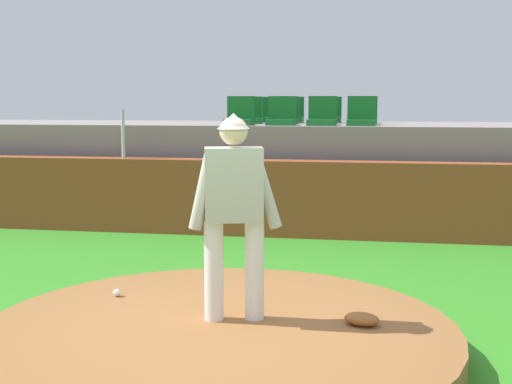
{
  "coord_description": "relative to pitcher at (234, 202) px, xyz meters",
  "views": [
    {
      "loc": [
        1.27,
        -5.44,
        2.14
      ],
      "look_at": [
        0.0,
        1.85,
        1.16
      ],
      "focal_mm": 48.04,
      "sensor_mm": 36.0,
      "label": 1
    }
  ],
  "objects": [
    {
      "name": "stadium_chair_8",
      "position": [
        -1.15,
        7.76,
        0.6
      ],
      "size": [
        0.48,
        0.44,
        0.5
      ],
      "rotation": [
        0.0,
        0.0,
        3.14
      ],
      "color": "#166426",
      "rests_on": "bleacher_platform"
    },
    {
      "name": "stadium_chair_0",
      "position": [
        -1.16,
        6.11,
        0.6
      ],
      "size": [
        0.48,
        0.44,
        0.5
      ],
      "rotation": [
        0.0,
        0.0,
        3.14
      ],
      "color": "#166426",
      "rests_on": "bleacher_platform"
    },
    {
      "name": "baseball",
      "position": [
        -1.27,
        0.49,
        -1.0
      ],
      "size": [
        0.07,
        0.07,
        0.07
      ],
      "primitive_type": "sphere",
      "color": "white",
      "rests_on": "pitchers_mound"
    },
    {
      "name": "stadium_chair_6",
      "position": [
        0.24,
        6.99,
        0.6
      ],
      "size": [
        0.48,
        0.44,
        0.5
      ],
      "rotation": [
        0.0,
        0.0,
        3.14
      ],
      "color": "#166426",
      "rests_on": "bleacher_platform"
    },
    {
      "name": "stadium_chair_11",
      "position": [
        0.96,
        7.77,
        0.6
      ],
      "size": [
        0.48,
        0.44,
        0.5
      ],
      "rotation": [
        0.0,
        0.0,
        3.14
      ],
      "color": "#166426",
      "rests_on": "bleacher_platform"
    },
    {
      "name": "fence_post_left",
      "position": [
        -2.92,
        5.09,
        0.32
      ],
      "size": [
        0.06,
        0.06,
        0.81
      ],
      "primitive_type": "cylinder",
      "color": "silver",
      "rests_on": "brick_barrier"
    },
    {
      "name": "fielding_glove",
      "position": [
        1.1,
        0.02,
        -0.98
      ],
      "size": [
        0.34,
        0.26,
        0.11
      ],
      "primitive_type": "ellipsoid",
      "rotation": [
        0.0,
        0.0,
        2.92
      ],
      "color": "brown",
      "rests_on": "pitchers_mound"
    },
    {
      "name": "pitchers_mound",
      "position": [
        -0.1,
        -0.2,
        -1.17
      ],
      "size": [
        4.05,
        4.05,
        0.26
      ],
      "primitive_type": "cylinder",
      "color": "#8F5D32",
      "rests_on": "ground_plane"
    },
    {
      "name": "stadium_chair_3",
      "position": [
        0.93,
        6.14,
        0.6
      ],
      "size": [
        0.48,
        0.44,
        0.5
      ],
      "rotation": [
        0.0,
        0.0,
        3.14
      ],
      "color": "#166426",
      "rests_on": "bleacher_platform"
    },
    {
      "name": "ground_plane",
      "position": [
        -0.1,
        -0.2,
        -1.3
      ],
      "size": [
        60.0,
        60.0,
        0.0
      ],
      "primitive_type": "plane",
      "color": "#338922"
    },
    {
      "name": "stadium_chair_5",
      "position": [
        -0.47,
        6.94,
        0.6
      ],
      "size": [
        0.48,
        0.44,
        0.5
      ],
      "rotation": [
        0.0,
        0.0,
        3.14
      ],
      "color": "#166426",
      "rests_on": "bleacher_platform"
    },
    {
      "name": "stadium_chair_1",
      "position": [
        -0.43,
        6.16,
        0.6
      ],
      "size": [
        0.48,
        0.44,
        0.5
      ],
      "rotation": [
        0.0,
        0.0,
        3.14
      ],
      "color": "#166426",
      "rests_on": "bleacher_platform"
    },
    {
      "name": "stadium_chair_9",
      "position": [
        -0.46,
        7.77,
        0.6
      ],
      "size": [
        0.48,
        0.44,
        0.5
      ],
      "rotation": [
        0.0,
        0.0,
        3.14
      ],
      "color": "#166426",
      "rests_on": "bleacher_platform"
    },
    {
      "name": "stadium_chair_10",
      "position": [
        0.27,
        7.79,
        0.6
      ],
      "size": [
        0.48,
        0.44,
        0.5
      ],
      "rotation": [
        0.0,
        0.0,
        3.14
      ],
      "color": "#166426",
      "rests_on": "bleacher_platform"
    },
    {
      "name": "brick_barrier",
      "position": [
        -0.1,
        5.09,
        -0.69
      ],
      "size": [
        17.14,
        0.4,
        1.22
      ],
      "primitive_type": "cube",
      "color": "brown",
      "rests_on": "ground_plane"
    },
    {
      "name": "pitcher",
      "position": [
        0.0,
        0.0,
        0.0
      ],
      "size": [
        0.8,
        0.37,
        1.78
      ],
      "rotation": [
        0.0,
        0.0,
        0.24
      ],
      "color": "white",
      "rests_on": "pitchers_mound"
    },
    {
      "name": "stadium_chair_7",
      "position": [
        0.96,
        6.96,
        0.6
      ],
      "size": [
        0.48,
        0.44,
        0.5
      ],
      "rotation": [
        0.0,
        0.0,
        3.14
      ],
      "color": "#166426",
      "rests_on": "bleacher_platform"
    },
    {
      "name": "stadium_chair_4",
      "position": [
        -1.16,
        6.98,
        0.6
      ],
      "size": [
        0.48,
        0.44,
        0.5
      ],
      "rotation": [
        0.0,
        0.0,
        3.14
      ],
      "color": "#166426",
      "rests_on": "bleacher_platform"
    },
    {
      "name": "bleacher_platform",
      "position": [
        -0.1,
        7.15,
        -0.43
      ],
      "size": [
        16.73,
        3.07,
        1.74
      ],
      "primitive_type": "cube",
      "color": "gray",
      "rests_on": "ground_plane"
    },
    {
      "name": "stadium_chair_2",
      "position": [
        0.27,
        6.14,
        0.6
      ],
      "size": [
        0.48,
        0.44,
        0.5
      ],
      "rotation": [
        0.0,
        0.0,
        3.14
      ],
      "color": "#166426",
      "rests_on": "bleacher_platform"
    }
  ]
}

